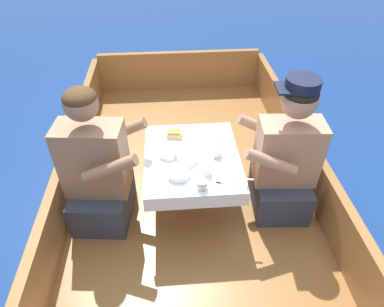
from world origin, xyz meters
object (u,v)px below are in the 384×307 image
at_px(person_starboard, 285,161).
at_px(sandwich, 174,134).
at_px(coffee_cup_starboard, 217,152).
at_px(coffee_cup_port, 206,170).
at_px(person_port, 98,172).
at_px(tin_can, 202,185).

height_order(person_starboard, sandwich, person_starboard).
height_order(person_starboard, coffee_cup_starboard, person_starboard).
bearing_deg(coffee_cup_starboard, coffee_cup_port, -116.79).
distance_m(person_port, coffee_cup_port, 0.70).
xyz_separation_m(sandwich, coffee_cup_port, (0.18, -0.40, -0.00)).
xyz_separation_m(coffee_cup_starboard, tin_can, (-0.13, -0.29, -0.01)).
height_order(coffee_cup_starboard, tin_can, coffee_cup_starboard).
height_order(person_port, coffee_cup_starboard, person_port).
bearing_deg(coffee_cup_port, tin_can, -108.66).
bearing_deg(person_starboard, sandwich, -17.05).
bearing_deg(tin_can, person_starboard, 22.50).
relative_size(sandwich, tin_can, 1.73).
xyz_separation_m(person_starboard, coffee_cup_starboard, (-0.45, 0.05, 0.06)).
distance_m(person_starboard, coffee_cup_port, 0.55).
bearing_deg(coffee_cup_port, sandwich, 114.36).
distance_m(person_starboard, coffee_cup_starboard, 0.45).
distance_m(coffee_cup_port, coffee_cup_starboard, 0.20).
bearing_deg(person_starboard, tin_can, 26.52).
distance_m(person_port, sandwich, 0.58).
xyz_separation_m(person_port, coffee_cup_port, (0.68, -0.12, 0.08)).
relative_size(person_port, tin_can, 14.87).
xyz_separation_m(person_port, tin_can, (0.64, -0.24, 0.07)).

